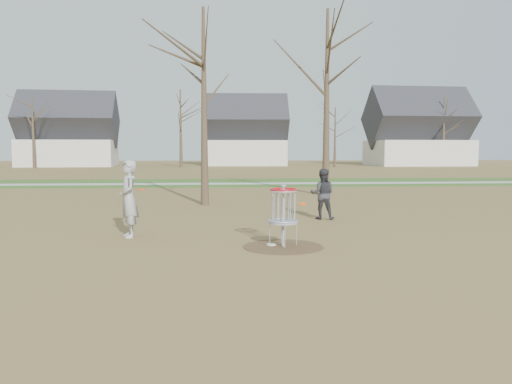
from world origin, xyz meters
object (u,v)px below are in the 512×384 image
at_px(player_standing, 129,199).
at_px(disc_golf_basket, 283,206).
at_px(disc_grounded, 271,245).
at_px(player_throwing, 322,194).

distance_m(player_standing, disc_golf_basket, 3.92).
xyz_separation_m(player_standing, disc_grounded, (3.39, -1.30, -0.93)).
height_order(player_standing, disc_grounded, player_standing).
height_order(player_throwing, disc_grounded, player_throwing).
xyz_separation_m(player_standing, disc_golf_basket, (3.64, -1.48, -0.04)).
relative_size(player_standing, disc_golf_basket, 1.41).
xyz_separation_m(disc_grounded, disc_golf_basket, (0.25, -0.18, 0.89)).
xyz_separation_m(player_throwing, disc_grounded, (-2.01, -4.10, -0.76)).
bearing_deg(disc_grounded, player_standing, 158.98).
height_order(player_throwing, disc_golf_basket, player_throwing).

